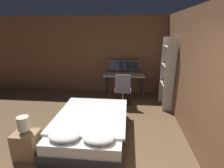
# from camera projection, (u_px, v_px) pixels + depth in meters

# --- Properties ---
(wall_back) EXTENTS (12.00, 0.06, 2.70)m
(wall_back) POSITION_uv_depth(u_px,v_px,m) (113.00, 56.00, 6.22)
(wall_back) COLOR brown
(wall_back) RESTS_ON ground_plane
(wall_side_right) EXTENTS (0.06, 12.00, 2.70)m
(wall_side_right) POSITION_uv_depth(u_px,v_px,m) (193.00, 76.00, 3.52)
(wall_side_right) COLOR brown
(wall_side_right) RESTS_ON ground_plane
(bed) EXTENTS (1.50, 2.04, 0.56)m
(bed) POSITION_uv_depth(u_px,v_px,m) (91.00, 126.00, 3.77)
(bed) COLOR #2D2D33
(bed) RESTS_ON ground_plane
(nightstand) EXTENTS (0.43, 0.35, 0.52)m
(nightstand) POSITION_uv_depth(u_px,v_px,m) (27.00, 145.00, 3.15)
(nightstand) COLOR #997551
(nightstand) RESTS_ON ground_plane
(bedside_lamp) EXTENTS (0.20, 0.20, 0.31)m
(bedside_lamp) POSITION_uv_depth(u_px,v_px,m) (23.00, 123.00, 3.01)
(bedside_lamp) COLOR gray
(bedside_lamp) RESTS_ON nightstand
(desk) EXTENTS (1.39, 0.63, 0.78)m
(desk) POSITION_uv_depth(u_px,v_px,m) (124.00, 77.00, 6.01)
(desk) COLOR beige
(desk) RESTS_ON ground_plane
(monitor_left) EXTENTS (0.51, 0.16, 0.43)m
(monitor_left) POSITION_uv_depth(u_px,v_px,m) (117.00, 66.00, 6.14)
(monitor_left) COLOR #B7B7BC
(monitor_left) RESTS_ON desk
(monitor_right) EXTENTS (0.51, 0.16, 0.43)m
(monitor_right) POSITION_uv_depth(u_px,v_px,m) (132.00, 66.00, 6.09)
(monitor_right) COLOR #B7B7BC
(monitor_right) RESTS_ON desk
(keyboard) EXTENTS (0.37, 0.13, 0.02)m
(keyboard) POSITION_uv_depth(u_px,v_px,m) (124.00, 75.00, 5.78)
(keyboard) COLOR #B7B7BC
(keyboard) RESTS_ON desk
(computer_mouse) EXTENTS (0.07, 0.05, 0.04)m
(computer_mouse) POSITION_uv_depth(u_px,v_px,m) (132.00, 75.00, 5.75)
(computer_mouse) COLOR #B7B7BC
(computer_mouse) RESTS_ON desk
(office_chair) EXTENTS (0.52, 0.52, 0.99)m
(office_chair) POSITION_uv_depth(u_px,v_px,m) (123.00, 92.00, 5.38)
(office_chair) COLOR black
(office_chair) RESTS_ON ground_plane
(bookshelf) EXTENTS (0.27, 0.71, 2.04)m
(bookshelf) POSITION_uv_depth(u_px,v_px,m) (168.00, 72.00, 4.97)
(bookshelf) COLOR beige
(bookshelf) RESTS_ON ground_plane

